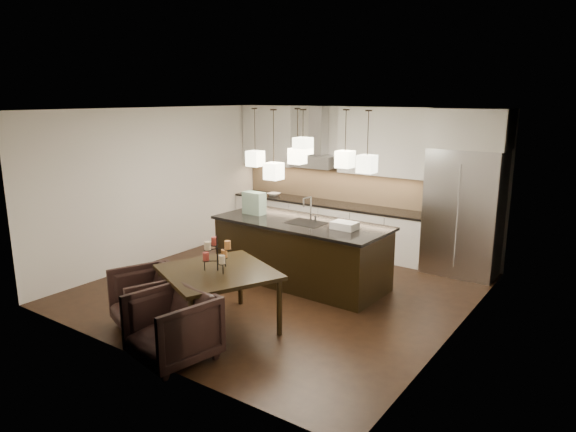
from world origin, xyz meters
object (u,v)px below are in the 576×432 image
Objects in this scene: refrigerator at (464,212)px; armchair_right at (172,327)px; dining_table at (219,299)px; armchair_left at (149,299)px; island_body at (301,253)px.

refrigerator reaches higher than armchair_right.
dining_table is 1.53× the size of armchair_left.
refrigerator is at bearing 81.67° from armchair_right.
armchair_left is at bearing 167.26° from armchair_right.
refrigerator is at bearing 45.97° from island_body.
island_body is 2.67m from armchair_left.
dining_table is at bearing 110.25° from armchair_right.
island_body reaches higher than armchair_left.
armchair_right is at bearing -110.16° from refrigerator.
armchair_right is at bearing -57.02° from dining_table.
dining_table is 1.50× the size of armchair_right.
armchair_left is at bearing -102.94° from island_body.
island_body is at bearing 96.58° from armchair_left.
armchair_right is (-1.81, -4.92, -0.67)m from refrigerator.
refrigerator is at bearing 80.66° from armchair_left.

